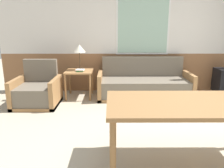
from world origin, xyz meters
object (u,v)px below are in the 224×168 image
dining_table (192,109)px  side_table (79,75)px  table_lamp (79,50)px  couch (144,86)px  armchair (37,92)px

dining_table → side_table: bearing=122.1°
side_table → table_lamp: size_ratio=1.07×
table_lamp → dining_table: table_lamp is taller
couch → dining_table: couch is taller
side_table → dining_table: bearing=-57.9°
armchair → side_table: 0.92m
dining_table → armchair: bearing=139.4°
couch → dining_table: (0.13, -2.42, 0.40)m
couch → table_lamp: table_lamp is taller
couch → dining_table: bearing=-86.9°
armchair → side_table: armchair is taller
side_table → couch: bearing=0.2°
side_table → table_lamp: (0.01, 0.10, 0.53)m
couch → table_lamp: size_ratio=3.63×
dining_table → table_lamp: bearing=120.9°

